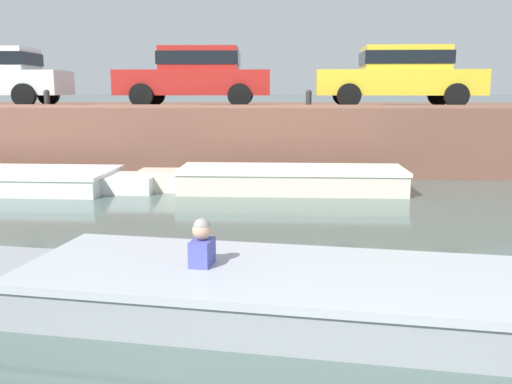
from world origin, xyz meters
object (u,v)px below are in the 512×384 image
object	(u,v)px
motorboat_passing	(252,290)
car_left_inner_red	(196,74)
boat_moored_west_white	(7,180)
mooring_bollard_west	(47,98)
mooring_bollard_mid	(309,98)
boat_moored_central_cream	(280,179)
car_centre_yellow	(400,74)

from	to	relation	value
motorboat_passing	car_left_inner_red	bearing A→B (deg)	101.05
boat_moored_west_white	mooring_bollard_west	xyz separation A→B (m)	(0.22, 1.97, 1.76)
boat_moored_west_white	mooring_bollard_mid	size ratio (longest dim) A/B	14.07
boat_moored_west_white	car_left_inner_red	world-z (taller)	car_left_inner_red
boat_moored_central_cream	motorboat_passing	distance (m)	6.89
car_left_inner_red	car_centre_yellow	xyz separation A→B (m)	(5.33, -0.00, 0.00)
boat_moored_west_white	car_left_inner_red	xyz separation A→B (m)	(3.83, 3.06, 2.36)
boat_moored_central_cream	mooring_bollard_mid	size ratio (longest dim) A/B	13.08
motorboat_passing	car_centre_yellow	xyz separation A→B (m)	(3.40, 9.87, 2.35)
car_left_inner_red	mooring_bollard_west	bearing A→B (deg)	-163.10
mooring_bollard_west	boat_moored_west_white	bearing A→B (deg)	-96.46
mooring_bollard_west	mooring_bollard_mid	xyz separation A→B (m)	(6.53, 0.00, 0.00)
mooring_bollard_west	mooring_bollard_mid	size ratio (longest dim) A/B	1.00
car_left_inner_red	mooring_bollard_west	distance (m)	3.82
boat_moored_central_cream	mooring_bollard_west	distance (m)	6.38
boat_moored_central_cream	mooring_bollard_mid	xyz separation A→B (m)	(0.68, 1.90, 1.72)
car_left_inner_red	mooring_bollard_mid	bearing A→B (deg)	-20.61
boat_moored_west_white	boat_moored_central_cream	distance (m)	6.07
boat_moored_west_white	mooring_bollard_mid	bearing A→B (deg)	16.24
car_centre_yellow	motorboat_passing	bearing A→B (deg)	-109.02
motorboat_passing	car_left_inner_red	world-z (taller)	car_left_inner_red
boat_moored_west_white	car_left_inner_red	size ratio (longest dim) A/B	1.55
motorboat_passing	car_left_inner_red	distance (m)	10.33
car_left_inner_red	car_centre_yellow	distance (m)	5.33
boat_moored_central_cream	mooring_bollard_mid	world-z (taller)	mooring_bollard_mid
boat_moored_west_white	boat_moored_central_cream	bearing A→B (deg)	0.65
boat_moored_west_white	boat_moored_central_cream	xyz separation A→B (m)	(6.07, 0.07, 0.04)
boat_moored_west_white	motorboat_passing	distance (m)	8.92
mooring_bollard_west	car_centre_yellow	bearing A→B (deg)	6.97
boat_moored_central_cream	boat_moored_west_white	bearing A→B (deg)	-179.35
motorboat_passing	car_left_inner_red	size ratio (longest dim) A/B	1.53
boat_moored_west_white	car_left_inner_red	bearing A→B (deg)	38.63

